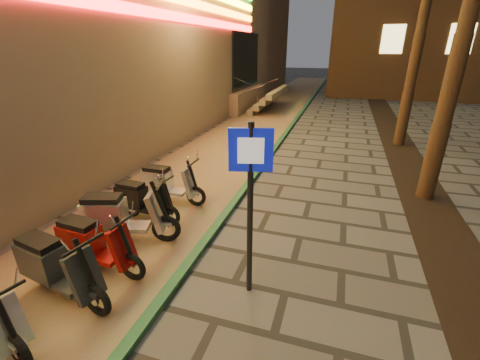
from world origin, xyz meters
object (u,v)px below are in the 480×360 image
(scooter_6, at_px, (55,267))
(scooter_9, at_px, (141,200))
(scooter_7, at_px, (93,244))
(scooter_10, at_px, (167,183))
(scooter_8, at_px, (120,216))
(pedestrian_sign, at_px, (250,190))

(scooter_6, bearing_deg, scooter_9, 103.79)
(scooter_7, relative_size, scooter_10, 1.02)
(scooter_6, height_order, scooter_8, scooter_8)
(scooter_6, bearing_deg, pedestrian_sign, 30.05)
(scooter_6, distance_m, scooter_10, 3.40)
(scooter_9, relative_size, scooter_10, 0.95)
(scooter_8, bearing_deg, scooter_7, -101.61)
(pedestrian_sign, relative_size, scooter_6, 1.53)
(scooter_9, xyz_separation_m, scooter_10, (0.10, 0.95, 0.03))
(scooter_7, xyz_separation_m, scooter_8, (-0.09, 0.85, 0.06))
(scooter_9, bearing_deg, scooter_7, -78.43)
(scooter_7, distance_m, scooter_10, 2.70)
(scooter_6, xyz_separation_m, scooter_8, (-0.02, 1.56, 0.03))
(scooter_7, bearing_deg, scooter_6, -91.25)
(scooter_7, height_order, scooter_9, scooter_7)
(scooter_10, bearing_deg, scooter_6, -88.50)
(scooter_6, bearing_deg, scooter_8, 100.82)
(scooter_7, bearing_deg, scooter_9, 101.63)
(pedestrian_sign, distance_m, scooter_7, 2.94)
(scooter_9, bearing_deg, scooter_10, 88.21)
(scooter_7, height_order, scooter_10, scooter_7)
(pedestrian_sign, relative_size, scooter_10, 1.66)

